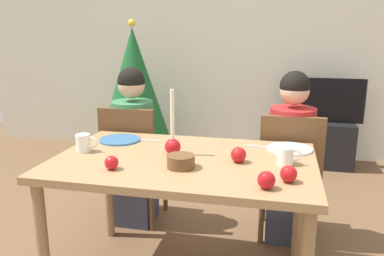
# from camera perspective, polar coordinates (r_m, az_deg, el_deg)

# --- Properties ---
(back_wall) EXTENTS (6.40, 0.10, 2.60)m
(back_wall) POSITION_cam_1_polar(r_m,az_deg,el_deg) (4.58, 6.86, 12.41)
(back_wall) COLOR beige
(back_wall) RESTS_ON ground
(dining_table) EXTENTS (1.40, 0.90, 0.75)m
(dining_table) POSITION_cam_1_polar(r_m,az_deg,el_deg) (2.15, -1.19, -6.52)
(dining_table) COLOR #99754C
(dining_table) RESTS_ON ground
(chair_left) EXTENTS (0.40, 0.40, 0.90)m
(chair_left) POSITION_cam_1_polar(r_m,az_deg,el_deg) (2.91, -8.65, -4.38)
(chair_left) COLOR brown
(chair_left) RESTS_ON ground
(chair_right) EXTENTS (0.40, 0.40, 0.90)m
(chair_right) POSITION_cam_1_polar(r_m,az_deg,el_deg) (2.72, 14.02, -5.96)
(chair_right) COLOR brown
(chair_right) RESTS_ON ground
(person_left_child) EXTENTS (0.30, 0.30, 1.17)m
(person_left_child) POSITION_cam_1_polar(r_m,az_deg,el_deg) (2.92, -8.46, -3.11)
(person_left_child) COLOR #33384C
(person_left_child) RESTS_ON ground
(person_right_child) EXTENTS (0.30, 0.30, 1.17)m
(person_right_child) POSITION_cam_1_polar(r_m,az_deg,el_deg) (2.73, 14.08, -4.59)
(person_right_child) COLOR #33384C
(person_right_child) RESTS_ON ground
(tv_stand) EXTENTS (0.64, 0.40, 0.48)m
(tv_stand) POSITION_cam_1_polar(r_m,az_deg,el_deg) (4.44, 18.31, -2.14)
(tv_stand) COLOR black
(tv_stand) RESTS_ON ground
(tv) EXTENTS (0.79, 0.05, 0.46)m
(tv) POSITION_cam_1_polar(r_m,az_deg,el_deg) (4.34, 18.78, 3.84)
(tv) COLOR black
(tv) RESTS_ON tv_stand
(christmas_tree) EXTENTS (0.84, 0.84, 1.54)m
(christmas_tree) POSITION_cam_1_polar(r_m,az_deg,el_deg) (4.27, -8.42, 5.48)
(christmas_tree) COLOR brown
(christmas_tree) RESTS_ON ground
(candle_centerpiece) EXTENTS (0.09, 0.09, 0.37)m
(candle_centerpiece) POSITION_cam_1_polar(r_m,az_deg,el_deg) (2.17, -2.83, -2.04)
(candle_centerpiece) COLOR red
(candle_centerpiece) RESTS_ON dining_table
(plate_left) EXTENTS (0.26, 0.26, 0.01)m
(plate_left) POSITION_cam_1_polar(r_m,az_deg,el_deg) (2.50, -10.45, -1.68)
(plate_left) COLOR teal
(plate_left) RESTS_ON dining_table
(plate_right) EXTENTS (0.26, 0.26, 0.01)m
(plate_right) POSITION_cam_1_polar(r_m,az_deg,el_deg) (2.34, 14.02, -2.95)
(plate_right) COLOR white
(plate_right) RESTS_ON dining_table
(mug_left) EXTENTS (0.13, 0.08, 0.10)m
(mug_left) POSITION_cam_1_polar(r_m,az_deg,el_deg) (2.31, -15.45, -2.11)
(mug_left) COLOR white
(mug_left) RESTS_ON dining_table
(mug_right) EXTENTS (0.13, 0.08, 0.09)m
(mug_right) POSITION_cam_1_polar(r_m,az_deg,el_deg) (2.07, 13.49, -3.98)
(mug_right) COLOR white
(mug_right) RESTS_ON dining_table
(fork_left) EXTENTS (0.18, 0.02, 0.01)m
(fork_left) POSITION_cam_1_polar(r_m,az_deg,el_deg) (2.46, -6.63, -1.83)
(fork_left) COLOR silver
(fork_left) RESTS_ON dining_table
(fork_right) EXTENTS (0.18, 0.03, 0.01)m
(fork_right) POSITION_cam_1_polar(r_m,az_deg,el_deg) (2.35, 9.90, -2.68)
(fork_right) COLOR silver
(fork_right) RESTS_ON dining_table
(bowl_walnuts) EXTENTS (0.14, 0.14, 0.07)m
(bowl_walnuts) POSITION_cam_1_polar(r_m,az_deg,el_deg) (1.98, -1.64, -4.87)
(bowl_walnuts) COLOR brown
(bowl_walnuts) RESTS_ON dining_table
(apple_near_candle) EXTENTS (0.07, 0.07, 0.07)m
(apple_near_candle) POSITION_cam_1_polar(r_m,az_deg,el_deg) (1.99, -11.62, -4.96)
(apple_near_candle) COLOR red
(apple_near_candle) RESTS_ON dining_table
(apple_by_left_plate) EXTENTS (0.08, 0.08, 0.08)m
(apple_by_left_plate) POSITION_cam_1_polar(r_m,az_deg,el_deg) (2.06, 6.78, -3.87)
(apple_by_left_plate) COLOR red
(apple_by_left_plate) RESTS_ON dining_table
(apple_by_right_mug) EXTENTS (0.08, 0.08, 0.08)m
(apple_by_right_mug) POSITION_cam_1_polar(r_m,az_deg,el_deg) (1.84, 13.86, -6.50)
(apple_by_right_mug) COLOR red
(apple_by_right_mug) RESTS_ON dining_table
(apple_far_edge) EXTENTS (0.08, 0.08, 0.08)m
(apple_far_edge) POSITION_cam_1_polar(r_m,az_deg,el_deg) (1.75, 10.76, -7.45)
(apple_far_edge) COLOR #B41116
(apple_far_edge) RESTS_ON dining_table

